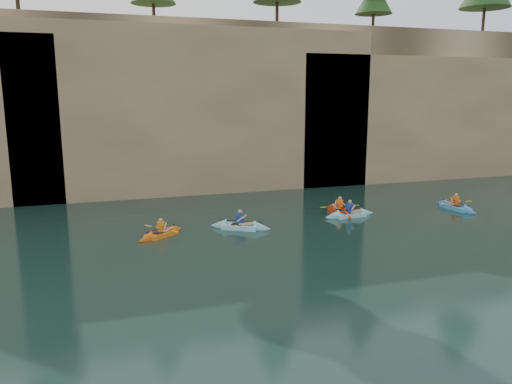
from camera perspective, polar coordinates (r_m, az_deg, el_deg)
name	(u,v)px	position (r m, az deg, el deg)	size (l,w,h in m)	color
ground	(312,355)	(13.89, 6.45, -17.98)	(160.00, 160.00, 0.00)	black
cliff	(159,102)	(41.32, -11.04, 10.01)	(70.00, 16.00, 12.00)	tan
cliff_slab_center	(203,109)	(34.35, -6.10, 9.43)	(24.00, 2.40, 11.40)	#997F5D
cliff_slab_east	(448,116)	(43.22, 21.12, 8.08)	(26.00, 2.40, 9.84)	#997F5D
sea_cave_center	(115,175)	(33.36, -15.85, 1.93)	(3.50, 1.00, 3.20)	black
sea_cave_east	(314,156)	(36.53, 6.63, 4.10)	(5.00, 1.00, 4.50)	black
kayaker_orange	(161,233)	(24.44, -10.79, -4.68)	(2.71, 2.28, 1.10)	orange
kayaker_ltblue_near	(240,226)	(25.26, -1.82, -3.91)	(3.10, 2.28, 1.25)	#86CEE1
kayaker_red_far	(340,211)	(28.93, 9.52, -2.11)	(2.36, 3.29, 1.19)	red
kayaker_ltblue_mid	(349,214)	(28.20, 10.63, -2.51)	(3.16, 2.35, 1.19)	#86C8E0
kayaker_blue_east	(455,207)	(31.79, 21.83, -1.57)	(2.34, 3.37, 1.18)	#4096DB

